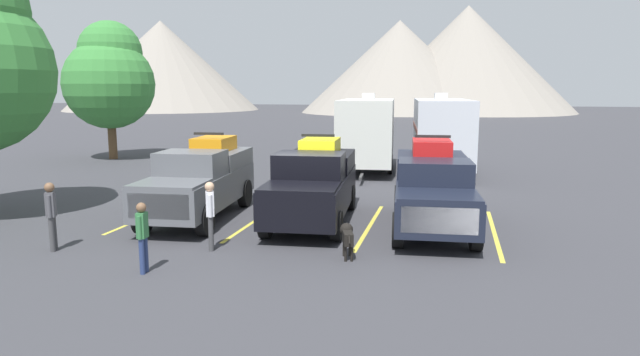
{
  "coord_description": "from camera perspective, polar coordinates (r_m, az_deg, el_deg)",
  "views": [
    {
      "loc": [
        3.97,
        -15.04,
        3.98
      ],
      "look_at": [
        0.0,
        1.5,
        1.2
      ],
      "focal_mm": 30.68,
      "sensor_mm": 36.0,
      "label": 1
    }
  ],
  "objects": [
    {
      "name": "ground_plane",
      "position": [
        16.06,
        -1.26,
        -5.07
      ],
      "size": [
        240.0,
        240.0,
        0.0
      ],
      "primitive_type": "plane",
      "color": "#38383D"
    },
    {
      "name": "pickup_truck_a",
      "position": [
        17.39,
        -12.34,
        -0.13
      ],
      "size": [
        2.49,
        5.81,
        2.59
      ],
      "color": "#595B60",
      "rests_on": "ground"
    },
    {
      "name": "pickup_truck_b",
      "position": [
        16.55,
        -0.67,
        -0.47
      ],
      "size": [
        2.6,
        5.9,
        2.57
      ],
      "color": "black",
      "rests_on": "ground"
    },
    {
      "name": "pickup_truck_c",
      "position": [
        16.08,
        11.68,
        -0.91
      ],
      "size": [
        2.61,
        5.93,
        2.62
      ],
      "color": "black",
      "rests_on": "ground"
    },
    {
      "name": "lot_stripe_a",
      "position": [
        18.51,
        -16.82,
        -3.53
      ],
      "size": [
        0.12,
        5.5,
        0.01
      ],
      "primitive_type": "cube",
      "color": "gold",
      "rests_on": "ground"
    },
    {
      "name": "lot_stripe_b",
      "position": [
        17.03,
        -6.55,
        -4.28
      ],
      "size": [
        0.12,
        5.5,
        0.01
      ],
      "primitive_type": "cube",
      "color": "gold",
      "rests_on": "ground"
    },
    {
      "name": "lot_stripe_c",
      "position": [
        16.2,
        5.23,
        -4.97
      ],
      "size": [
        0.12,
        5.5,
        0.01
      ],
      "primitive_type": "cube",
      "color": "gold",
      "rests_on": "ground"
    },
    {
      "name": "lot_stripe_d",
      "position": [
        16.09,
        17.73,
        -5.48
      ],
      "size": [
        0.12,
        5.5,
        0.01
      ],
      "primitive_type": "cube",
      "color": "gold",
      "rests_on": "ground"
    },
    {
      "name": "camper_trailer_a",
      "position": [
        26.57,
        4.93,
        4.95
      ],
      "size": [
        3.05,
        7.47,
        3.78
      ],
      "color": "silver",
      "rests_on": "ground"
    },
    {
      "name": "camper_trailer_b",
      "position": [
        26.72,
        12.54,
        4.81
      ],
      "size": [
        3.11,
        8.46,
        3.79
      ],
      "color": "silver",
      "rests_on": "ground"
    },
    {
      "name": "person_a",
      "position": [
        12.48,
        -18.03,
        -5.45
      ],
      "size": [
        0.22,
        0.35,
        1.57
      ],
      "color": "navy",
      "rests_on": "ground"
    },
    {
      "name": "person_b",
      "position": [
        15.01,
        -26.23,
        -3.17
      ],
      "size": [
        0.28,
        0.36,
        1.72
      ],
      "color": "#3F3F42",
      "rests_on": "ground"
    },
    {
      "name": "person_c",
      "position": [
        13.8,
        -11.38,
        -3.4
      ],
      "size": [
        0.29,
        0.36,
        1.72
      ],
      "color": "#3F3F42",
      "rests_on": "ground"
    },
    {
      "name": "dog",
      "position": [
        13.09,
        2.86,
        -5.97
      ],
      "size": [
        0.44,
        0.87,
        0.79
      ],
      "color": "black",
      "rests_on": "ground"
    },
    {
      "name": "tree_b",
      "position": [
        33.47,
        -21.12,
        9.87
      ],
      "size": [
        5.03,
        5.03,
        7.76
      ],
      "color": "brown",
      "rests_on": "ground"
    },
    {
      "name": "mountain_ridge",
      "position": [
        97.44,
        12.54,
        11.3
      ],
      "size": [
        150.38,
        43.16,
        17.86
      ],
      "color": "gray",
      "rests_on": "ground"
    }
  ]
}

